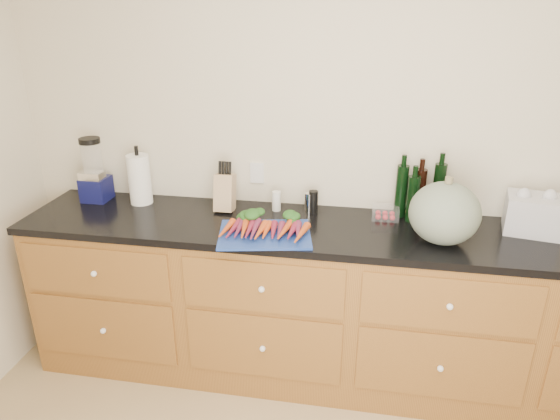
% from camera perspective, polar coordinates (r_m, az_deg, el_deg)
% --- Properties ---
extents(wall_back, '(4.10, 0.05, 2.60)m').
position_cam_1_polar(wall_back, '(2.83, 9.49, 7.21)').
color(wall_back, beige).
rests_on(wall_back, ground).
extents(cabinets, '(3.60, 0.64, 0.90)m').
position_cam_1_polar(cabinets, '(2.88, 8.27, -11.09)').
color(cabinets, brown).
rests_on(cabinets, ground).
extents(countertop, '(3.64, 0.62, 0.04)m').
position_cam_1_polar(countertop, '(2.65, 8.83, -2.55)').
color(countertop, black).
rests_on(countertop, cabinets).
extents(cutting_board, '(0.52, 0.43, 0.01)m').
position_cam_1_polar(cutting_board, '(2.54, -1.75, -2.78)').
color(cutting_board, navy).
rests_on(cutting_board, countertop).
extents(carrots, '(0.43, 0.30, 0.06)m').
position_cam_1_polar(carrots, '(2.56, -1.61, -1.87)').
color(carrots, '#D74E19').
rests_on(carrots, cutting_board).
extents(squash, '(0.34, 0.34, 0.31)m').
position_cam_1_polar(squash, '(2.54, 18.28, -0.35)').
color(squash, '#596958').
rests_on(squash, countertop).
extents(blender_appliance, '(0.15, 0.15, 0.38)m').
position_cam_1_polar(blender_appliance, '(3.14, -20.49, 3.94)').
color(blender_appliance, '#0F1147').
rests_on(blender_appliance, countertop).
extents(paper_towel, '(0.13, 0.13, 0.29)m').
position_cam_1_polar(paper_towel, '(3.02, -15.75, 3.39)').
color(paper_towel, white).
rests_on(paper_towel, countertop).
extents(knife_block, '(0.10, 0.10, 0.21)m').
position_cam_1_polar(knife_block, '(2.84, -6.31, 2.00)').
color(knife_block, tan).
rests_on(knife_block, countertop).
extents(grinder_salt, '(0.05, 0.05, 0.11)m').
position_cam_1_polar(grinder_salt, '(2.83, -0.41, 1.03)').
color(grinder_salt, white).
rests_on(grinder_salt, countertop).
extents(grinder_pepper, '(0.05, 0.05, 0.13)m').
position_cam_1_polar(grinder_pepper, '(2.80, 3.83, 0.92)').
color(grinder_pepper, black).
rests_on(grinder_pepper, countertop).
extents(canister_chrome, '(0.05, 0.05, 0.12)m').
position_cam_1_polar(canister_chrome, '(2.80, 3.33, 0.83)').
color(canister_chrome, silver).
rests_on(canister_chrome, countertop).
extents(tomato_box, '(0.14, 0.11, 0.07)m').
position_cam_1_polar(tomato_box, '(2.79, 11.95, -0.29)').
color(tomato_box, white).
rests_on(tomato_box, countertop).
extents(bottles, '(0.26, 0.13, 0.31)m').
position_cam_1_polar(bottles, '(2.80, 15.51, 1.83)').
color(bottles, black).
rests_on(bottles, countertop).
extents(grocery_bag, '(0.30, 0.26, 0.19)m').
position_cam_1_polar(grocery_bag, '(2.85, 26.93, -0.45)').
color(grocery_bag, silver).
rests_on(grocery_bag, countertop).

